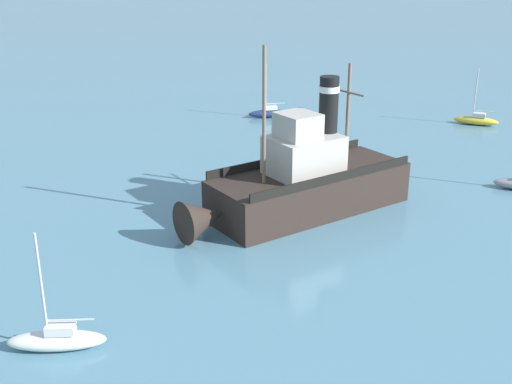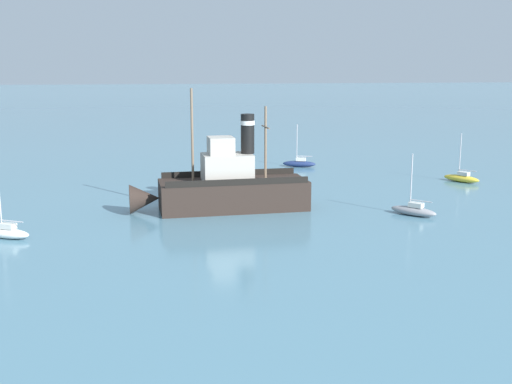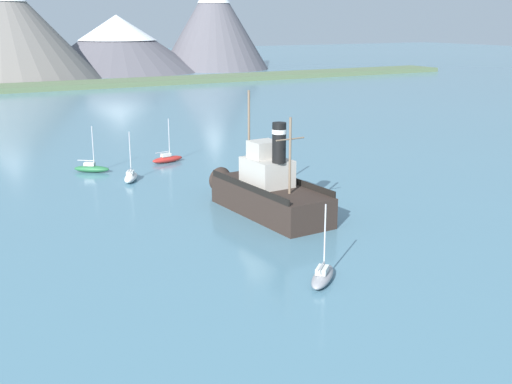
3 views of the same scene
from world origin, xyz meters
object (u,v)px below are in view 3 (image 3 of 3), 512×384
object	(u,v)px
sailboat_green	(92,168)
sailboat_red	(167,159)
old_tugboat	(266,191)
sailboat_grey	(323,276)
sailboat_white	(131,177)

from	to	relation	value
sailboat_green	sailboat_red	bearing A→B (deg)	4.19
old_tugboat	sailboat_green	world-z (taller)	old_tugboat
sailboat_green	sailboat_grey	bearing A→B (deg)	-82.58
sailboat_grey	sailboat_white	xyz separation A→B (m)	(-2.24, 30.36, 0.00)
old_tugboat	sailboat_white	world-z (taller)	old_tugboat
sailboat_red	sailboat_green	distance (m)	8.77
old_tugboat	sailboat_grey	distance (m)	15.14
sailboat_red	sailboat_grey	size ratio (longest dim) A/B	1.00
sailboat_grey	sailboat_white	world-z (taller)	same
sailboat_red	sailboat_white	bearing A→B (deg)	-135.23
old_tugboat	sailboat_red	distance (m)	22.19
old_tugboat	sailboat_grey	xyz separation A→B (m)	(-4.25, -14.47, -1.40)
sailboat_white	sailboat_green	size ratio (longest dim) A/B	1.00
old_tugboat	sailboat_green	xyz separation A→B (m)	(-8.93, 21.51, -1.40)
sailboat_red	sailboat_green	world-z (taller)	same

